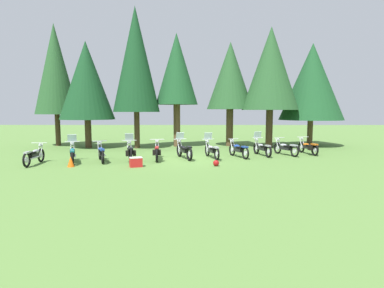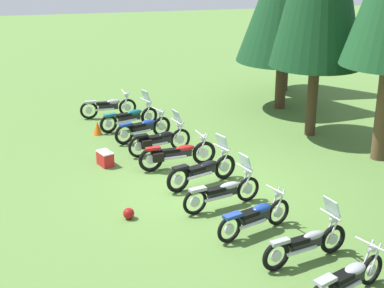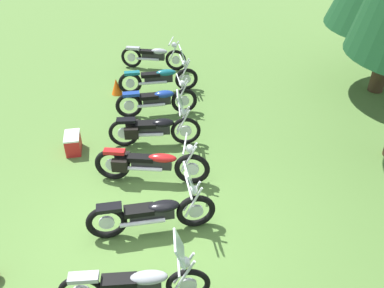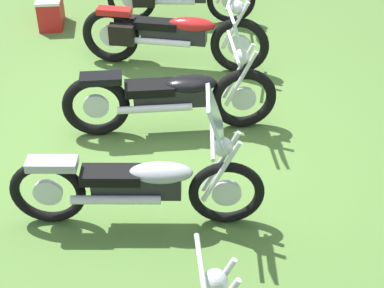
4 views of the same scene
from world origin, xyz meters
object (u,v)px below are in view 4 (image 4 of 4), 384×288
(motorcycle_6, at_px, (141,183))
(motorcycle_4, at_px, (171,35))
(motorcycle_5, at_px, (173,95))
(picnic_cooler, at_px, (51,11))

(motorcycle_6, bearing_deg, motorcycle_4, 86.79)
(motorcycle_4, height_order, motorcycle_6, motorcycle_6)
(motorcycle_5, xyz_separation_m, motorcycle_6, (1.49, 0.16, -0.01))
(motorcycle_5, height_order, picnic_cooler, motorcycle_5)
(picnic_cooler, bearing_deg, motorcycle_4, 70.69)
(motorcycle_4, relative_size, motorcycle_5, 1.10)
(motorcycle_4, bearing_deg, motorcycle_6, -83.91)
(motorcycle_5, xyz_separation_m, picnic_cooler, (-2.12, -2.54, -0.24))
(motorcycle_5, distance_m, motorcycle_6, 1.50)
(motorcycle_4, distance_m, picnic_cooler, 2.21)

